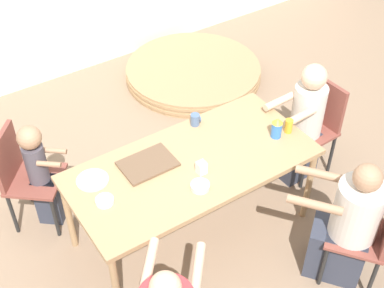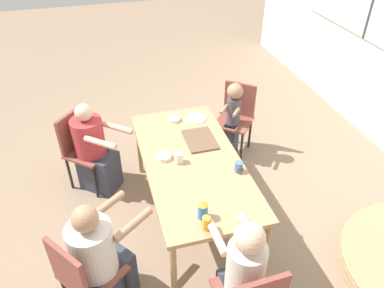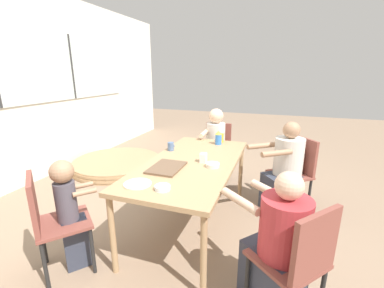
% 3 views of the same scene
% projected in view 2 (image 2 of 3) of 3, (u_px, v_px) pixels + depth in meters
% --- Properties ---
extents(ground_plane, '(16.00, 16.00, 0.00)m').
position_uv_depth(ground_plane, '(192.00, 216.00, 3.84)').
color(ground_plane, '#8C725B').
extents(dining_table, '(1.80, 0.86, 0.74)m').
position_uv_depth(dining_table, '(192.00, 165.00, 3.44)').
color(dining_table, tan).
rests_on(dining_table, ground_plane).
extents(chair_for_man_blue_shirt, '(0.56, 0.56, 0.87)m').
position_uv_depth(chair_for_man_blue_shirt, '(81.00, 274.00, 2.69)').
color(chair_for_man_blue_shirt, brown).
rests_on(chair_for_man_blue_shirt, ground_plane).
extents(chair_for_man_teal_shirt, '(0.56, 0.56, 0.87)m').
position_uv_depth(chair_for_man_teal_shirt, '(80.00, 144.00, 3.98)').
color(chair_for_man_teal_shirt, brown).
rests_on(chair_for_man_teal_shirt, ground_plane).
extents(chair_for_toddler, '(0.56, 0.56, 0.87)m').
position_uv_depth(chair_for_toddler, '(237.00, 112.00, 4.50)').
color(chair_for_toddler, brown).
rests_on(chair_for_toddler, ground_plane).
extents(person_woman_green_shirt, '(0.52, 0.31, 1.12)m').
position_uv_depth(person_woman_green_shirt, '(242.00, 281.00, 2.65)').
color(person_woman_green_shirt, '#333847').
rests_on(person_woman_green_shirt, ground_plane).
extents(person_man_blue_shirt, '(0.62, 0.67, 1.08)m').
position_uv_depth(person_man_blue_shirt, '(100.00, 262.00, 2.83)').
color(person_man_blue_shirt, '#333847').
rests_on(person_man_blue_shirt, ground_plane).
extents(person_man_teal_shirt, '(0.62, 0.65, 1.03)m').
position_uv_depth(person_man_teal_shirt, '(94.00, 153.00, 3.96)').
color(person_man_teal_shirt, '#333847').
rests_on(person_man_teal_shirt, ground_plane).
extents(person_toddler, '(0.33, 0.31, 0.96)m').
position_uv_depth(person_toddler, '(232.00, 120.00, 4.41)').
color(person_toddler, '#333847').
rests_on(person_toddler, ground_plane).
extents(food_tray_dark, '(0.39, 0.28, 0.02)m').
position_uv_depth(food_tray_dark, '(200.00, 140.00, 3.65)').
color(food_tray_dark, brown).
rests_on(food_tray_dark, dining_table).
extents(coffee_mug, '(0.08, 0.07, 0.10)m').
position_uv_depth(coffee_mug, '(239.00, 167.00, 3.25)').
color(coffee_mug, slate).
rests_on(coffee_mug, dining_table).
extents(sippy_cup, '(0.08, 0.08, 0.17)m').
position_uv_depth(sippy_cup, '(203.00, 209.00, 2.79)').
color(sippy_cup, blue).
rests_on(sippy_cup, dining_table).
extents(juice_glass, '(0.06, 0.06, 0.11)m').
position_uv_depth(juice_glass, '(206.00, 223.00, 2.72)').
color(juice_glass, gold).
rests_on(juice_glass, dining_table).
extents(milk_carton_small, '(0.06, 0.06, 0.10)m').
position_uv_depth(milk_carton_small, '(179.00, 158.00, 3.35)').
color(milk_carton_small, silver).
rests_on(milk_carton_small, dining_table).
extents(bowl_white_shallow, '(0.12, 0.12, 0.03)m').
position_uv_depth(bowl_white_shallow, '(174.00, 119.00, 3.93)').
color(bowl_white_shallow, silver).
rests_on(bowl_white_shallow, dining_table).
extents(bowl_cereal, '(0.13, 0.13, 0.04)m').
position_uv_depth(bowl_cereal, '(164.00, 157.00, 3.41)').
color(bowl_cereal, silver).
rests_on(bowl_cereal, dining_table).
extents(plate_tortillas, '(0.23, 0.23, 0.01)m').
position_uv_depth(plate_tortillas, '(196.00, 118.00, 3.98)').
color(plate_tortillas, beige).
rests_on(plate_tortillas, dining_table).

